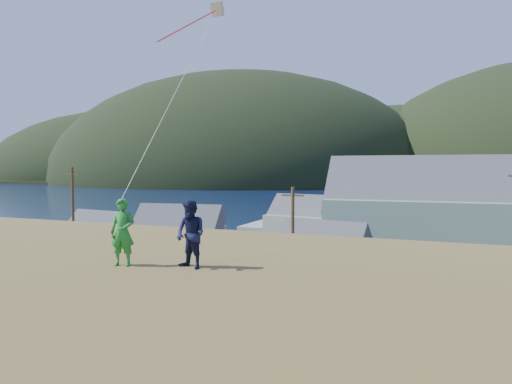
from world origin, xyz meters
TOP-DOWN VIEW (x-y plane):
  - ground at (0.00, 0.00)m, footprint 900.00×900.00m
  - grass_strip at (0.00, -2.00)m, footprint 110.00×8.00m
  - waterfront_lot at (0.00, 17.00)m, footprint 72.00×36.00m
  - wharf at (-6.00, 40.00)m, footprint 26.00×14.00m
  - far_shore at (0.00, 330.00)m, footprint 900.00×320.00m
  - far_hills at (35.59, 279.38)m, footprint 760.00×265.00m
  - shed_teal at (-26.39, 10.76)m, footprint 8.36×6.40m
  - shed_palegreen_near at (-16.89, 12.76)m, footprint 10.30×7.20m
  - shed_white at (-0.14, 9.11)m, footprint 8.51×6.32m
  - shed_palegreen_far at (-6.46, 28.68)m, footprint 12.30×8.60m
  - utility_poles at (-2.37, 1.50)m, footprint 34.67×0.24m
  - parked_cars at (-8.78, 19.76)m, footprint 23.19×12.95m
  - kite_flyer_green at (1.69, -19.80)m, footprint 0.73×0.58m
  - kite_flyer_navy at (3.49, -19.40)m, footprint 0.99×0.86m
  - kite_rig at (0.77, -12.91)m, footprint 1.06×3.83m

SIDE VIEW (x-z plane):
  - ground at x=0.00m, z-range 0.00..0.00m
  - grass_strip at x=0.00m, z-range 0.00..0.10m
  - waterfront_lot at x=0.00m, z-range 0.00..0.12m
  - wharf at x=-6.00m, z-range 0.00..0.90m
  - parked_cars at x=-8.78m, z-range 0.07..1.60m
  - far_shore at x=0.00m, z-range 0.00..2.00m
  - far_hills at x=35.59m, z-range -69.50..73.50m
  - shed_teal at x=-26.39m, z-range -0.75..5.26m
  - shed_white at x=-0.14m, z-range -0.71..5.50m
  - shed_palegreen_near at x=-16.89m, z-range -0.86..6.14m
  - shed_palegreen_far at x=-6.46m, z-range -0.89..6.65m
  - utility_poles at x=-2.37m, z-range -0.11..9.66m
  - kite_flyer_navy at x=3.49m, z-range 7.20..8.94m
  - kite_flyer_green at x=1.69m, z-range 7.20..8.97m
  - kite_rig at x=0.77m, z-range 10.80..21.02m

